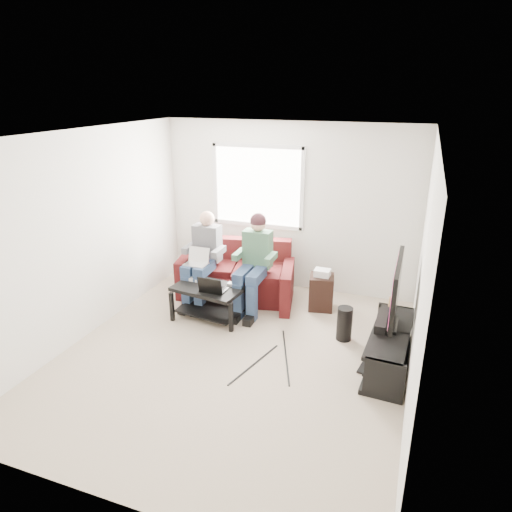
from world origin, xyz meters
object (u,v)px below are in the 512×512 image
Objects in this scene: subwoofer at (344,324)px; coffee_table at (209,295)px; sofa at (237,277)px; tv_stand at (389,350)px; tv at (396,290)px; end_table at (321,291)px.

coffee_table is at bearing -178.32° from subwoofer.
sofa reaches higher than tv_stand.
tv is (2.37, -1.06, 0.60)m from sofa.
end_table is (-0.47, 0.77, 0.05)m from subwoofer.
coffee_table is at bearing 171.76° from tv_stand.
tv is 0.96m from subwoofer.
sofa is 1.32m from end_table.
end_table is at bearing 0.78° from sofa.
coffee_table is 1.67× the size of end_table.
sofa reaches higher than coffee_table.
subwoofer is 0.73× the size of end_table.
tv_stand is 1.58m from end_table.
sofa is at bearing 153.97° from tv_stand.
sofa is 1.94m from subwoofer.
coffee_table is at bearing -96.27° from sofa.
subwoofer is 0.90m from end_table.
tv is at bearing -45.66° from end_table.
tv_stand is 3.15× the size of subwoofer.
subwoofer is at bearing 144.91° from tv_stand.
coffee_table reaches higher than tv_stand.
end_table is (-1.05, 1.08, -0.64)m from tv.
coffee_table reaches higher than subwoofer.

